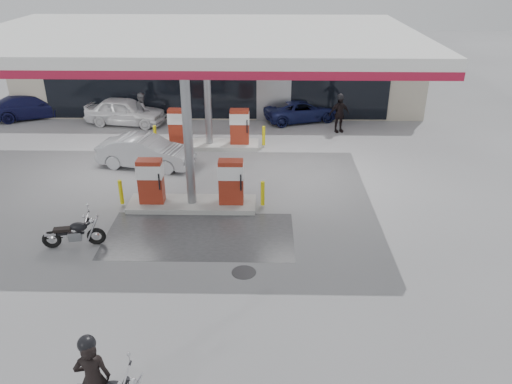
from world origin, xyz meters
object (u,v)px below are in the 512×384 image
at_px(parked_car_left, 33,106).
at_px(pump_island_near, 191,188).
at_px(attendant, 142,110).
at_px(biker_walking, 339,114).
at_px(hatchback_silver, 146,152).
at_px(parked_car_right, 302,110).
at_px(pump_island_far, 209,132).
at_px(sedan_white, 125,111).
at_px(parked_motorcycle, 75,234).
at_px(biker_main, 93,379).

bearing_deg(parked_car_left, pump_island_near, -159.19).
distance_m(attendant, biker_walking, 9.92).
height_order(hatchback_silver, parked_car_right, hatchback_silver).
bearing_deg(biker_walking, parked_car_right, 115.21).
relative_size(attendant, parked_car_left, 0.40).
relative_size(pump_island_far, sedan_white, 1.25).
bearing_deg(sedan_white, parked_car_right, -75.88).
relative_size(pump_island_far, hatchback_silver, 1.29).
height_order(attendant, biker_walking, biker_walking).
bearing_deg(attendant, pump_island_near, -178.89).
bearing_deg(parked_car_left, parked_motorcycle, -175.80).
bearing_deg(biker_walking, hatchback_silver, -170.35).
relative_size(sedan_white, parked_car_right, 1.02).
distance_m(attendant, parked_car_left, 6.49).
xyz_separation_m(pump_island_near, biker_walking, (6.22, 8.20, 0.20)).
distance_m(parked_car_left, biker_walking, 16.36).
relative_size(biker_main, attendant, 1.03).
distance_m(pump_island_far, parked_car_left, 10.89).
height_order(parked_motorcycle, attendant, attendant).
bearing_deg(biker_main, parked_car_right, -115.95).
distance_m(pump_island_near, attendant, 9.54).
xyz_separation_m(pump_island_far, sedan_white, (-4.70, 3.20, -0.01)).
xyz_separation_m(pump_island_far, hatchback_silver, (-2.40, -2.40, -0.06)).
relative_size(pump_island_near, pump_island_far, 1.00).
distance_m(parked_motorcycle, biker_walking, 14.42).
xyz_separation_m(biker_main, sedan_white, (-4.04, 18.00, -0.21)).
xyz_separation_m(parked_car_left, biker_walking, (16.22, -2.10, 0.27)).
height_order(pump_island_far, parked_car_left, pump_island_far).
xyz_separation_m(pump_island_near, parked_motorcycle, (-3.23, -2.69, -0.28)).
relative_size(parked_motorcycle, biker_walking, 1.04).
distance_m(pump_island_far, sedan_white, 5.68).
xyz_separation_m(sedan_white, hatchback_silver, (2.30, -5.60, -0.05)).
distance_m(biker_main, parked_car_right, 19.50).
relative_size(parked_motorcycle, parked_car_right, 0.47).
bearing_deg(parked_motorcycle, parked_car_right, 48.60).
height_order(biker_main, sedan_white, biker_main).
distance_m(pump_island_near, sedan_white, 10.33).
xyz_separation_m(parked_motorcycle, hatchback_silver, (0.83, 6.29, 0.22)).
height_order(parked_motorcycle, parked_car_right, parked_car_right).
xyz_separation_m(hatchback_silver, parked_car_left, (-7.60, 6.70, -0.01)).
distance_m(pump_island_near, pump_island_far, 6.00).
height_order(biker_main, parked_motorcycle, biker_main).
bearing_deg(attendant, biker_main, 168.16).
relative_size(parked_car_left, parked_car_right, 1.10).
xyz_separation_m(biker_main, parked_car_right, (5.15, 18.80, -0.35)).
distance_m(attendant, hatchback_silver, 5.36).
distance_m(parked_car_left, parked_car_right, 14.50).
xyz_separation_m(pump_island_far, parked_car_left, (-10.00, 4.30, -0.07)).
height_order(parked_car_left, parked_car_right, parked_car_left).
bearing_deg(parked_car_right, pump_island_far, 113.26).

